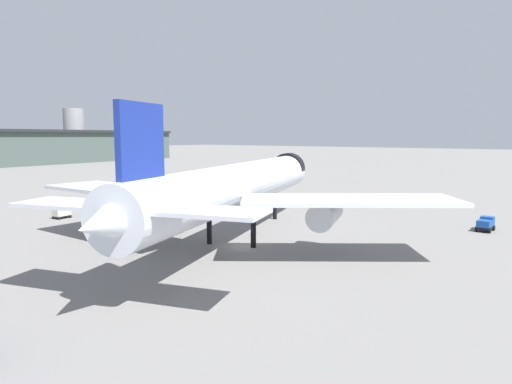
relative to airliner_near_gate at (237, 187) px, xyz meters
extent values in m
plane|color=slate|center=(-1.58, -2.22, -6.68)|extent=(900.00, 900.00, 0.00)
cylinder|color=silver|center=(0.34, 0.12, 0.12)|extent=(47.70, 21.06, 5.23)
cone|color=silver|center=(23.32, 8.18, 0.12)|extent=(7.13, 6.74, 5.13)
cone|color=silver|center=(-22.64, -7.94, 0.12)|extent=(8.06, 6.94, 4.97)
cylinder|color=black|center=(22.34, 7.84, 0.51)|extent=(3.97, 5.76, 5.28)
cube|color=silver|center=(-7.70, 11.68, -0.54)|extent=(8.30, 22.10, 0.42)
cylinder|color=#B7BAC1|center=(-5.73, 9.59, -2.26)|extent=(7.39, 4.97, 2.88)
cube|color=silver|center=(1.29, -13.94, -0.54)|extent=(19.49, 22.16, 0.42)
cylinder|color=#B7BAC1|center=(1.52, -11.07, -2.26)|extent=(7.39, 4.97, 2.88)
cube|color=navy|center=(-18.97, -6.65, 4.30)|extent=(5.69, 2.43, 8.37)
cube|color=silver|center=(-21.77, -1.61, 0.64)|extent=(7.04, 9.73, 0.31)
cube|color=silver|center=(-18.00, -12.35, 0.64)|extent=(7.04, 9.73, 0.31)
cylinder|color=black|center=(15.05, 5.28, -4.59)|extent=(0.63, 0.63, 4.18)
cylinder|color=black|center=(-2.87, 1.90, -4.59)|extent=(0.63, 0.63, 4.18)
cylinder|color=black|center=(-1.05, -3.28, -4.59)|extent=(0.63, 0.63, 4.18)
cylinder|color=#939399|center=(82.17, 176.27, 6.38)|extent=(9.92, 9.92, 26.12)
cube|color=black|center=(25.21, -22.10, -6.18)|extent=(3.25, 1.70, 0.30)
cube|color=#194799|center=(26.17, -22.13, -5.43)|extent=(1.33, 1.64, 1.20)
cube|color=#1E2D38|center=(26.75, -22.15, -5.19)|extent=(0.12, 1.35, 0.60)
cube|color=#194799|center=(24.64, -22.08, -5.58)|extent=(1.97, 1.66, 0.90)
cylinder|color=black|center=(26.36, -21.34, -6.33)|extent=(0.71, 0.30, 0.70)
cylinder|color=black|center=(26.31, -22.93, -6.33)|extent=(0.71, 0.30, 0.70)
cylinder|color=black|center=(24.12, -21.27, -6.33)|extent=(0.71, 0.30, 0.70)
cylinder|color=black|center=(24.07, -22.87, -6.33)|extent=(0.71, 0.30, 0.70)
cube|color=black|center=(-4.81, 31.64, -6.36)|extent=(2.55, 1.76, 0.20)
cube|color=beige|center=(-4.81, 31.64, -5.56)|extent=(2.55, 1.76, 1.40)
sphere|color=black|center=(-5.68, 30.79, -6.46)|extent=(0.44, 0.44, 0.44)
sphere|color=black|center=(-5.84, 32.28, -6.46)|extent=(0.44, 0.44, 0.44)
sphere|color=black|center=(-3.77, 31.00, -6.46)|extent=(0.44, 0.44, 0.44)
sphere|color=black|center=(-3.94, 32.49, -6.46)|extent=(0.44, 0.44, 0.44)
camera|label=1|loc=(-40.76, -34.82, 5.95)|focal=31.89mm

